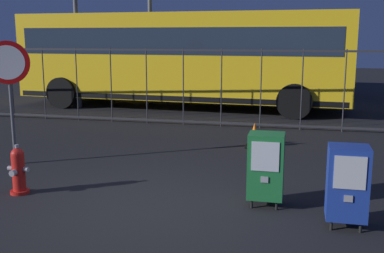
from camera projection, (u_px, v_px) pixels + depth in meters
name	position (u px, v px, depth m)	size (l,w,h in m)	color
ground_plane	(152.00, 205.00, 6.49)	(60.00, 60.00, 0.00)	black
fire_hydrant	(18.00, 171.00, 6.92)	(0.33, 0.32, 0.75)	red
newspaper_box_primary	(266.00, 166.00, 6.38)	(0.48, 0.42, 1.02)	black
newspaper_box_secondary	(347.00, 182.00, 5.65)	(0.48, 0.42, 1.02)	black
stop_sign	(9.00, 77.00, 8.26)	(0.71, 0.31, 2.23)	#4C4F54
traffic_cone	(254.00, 135.00, 9.81)	(0.36, 0.36, 0.53)	black
fence_barrier	(221.00, 87.00, 11.92)	(18.03, 0.04, 2.00)	#2D2D33
bus_near	(182.00, 55.00, 15.04)	(10.62, 3.23, 3.00)	gold
bus_far	(209.00, 50.00, 19.61)	(10.63, 3.28, 3.00)	gold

